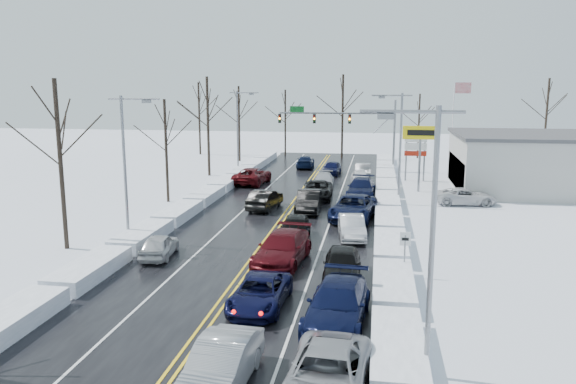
% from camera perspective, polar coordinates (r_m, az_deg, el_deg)
% --- Properties ---
extents(ground, '(160.00, 160.00, 0.00)m').
position_cam_1_polar(ground, '(37.69, -1.42, -3.96)').
color(ground, silver).
rests_on(ground, ground).
extents(road_surface, '(14.00, 84.00, 0.01)m').
position_cam_1_polar(road_surface, '(39.59, -0.89, -3.23)').
color(road_surface, black).
rests_on(road_surface, ground).
extents(snow_bank_left, '(1.89, 72.00, 0.80)m').
position_cam_1_polar(snow_bank_left, '(41.56, -11.28, -2.77)').
color(snow_bank_left, white).
rests_on(snow_bank_left, ground).
extents(snow_bank_right, '(1.89, 72.00, 0.80)m').
position_cam_1_polar(snow_bank_right, '(39.04, 10.18, -3.61)').
color(snow_bank_right, white).
rests_on(snow_bank_right, ground).
extents(traffic_signal_mast, '(13.28, 0.39, 8.00)m').
position_cam_1_polar(traffic_signal_mast, '(64.03, 6.23, 7.05)').
color(traffic_signal_mast, slate).
rests_on(traffic_signal_mast, ground).
extents(tires_plus_sign, '(3.20, 0.34, 6.00)m').
position_cam_1_polar(tires_plus_sign, '(52.17, 13.32, 5.44)').
color(tires_plus_sign, slate).
rests_on(tires_plus_sign, ground).
extents(used_vehicles_sign, '(2.20, 0.22, 4.65)m').
position_cam_1_polar(used_vehicles_sign, '(58.29, 12.83, 4.34)').
color(used_vehicles_sign, slate).
rests_on(used_vehicles_sign, ground).
extents(speed_limit_sign, '(0.55, 0.09, 2.35)m').
position_cam_1_polar(speed_limit_sign, '(28.99, 11.80, -5.40)').
color(speed_limit_sign, slate).
rests_on(speed_limit_sign, ground).
extents(flagpole, '(1.87, 1.20, 10.00)m').
position_cam_1_polar(flagpole, '(66.48, 16.55, 7.19)').
color(flagpole, silver).
rests_on(flagpole, ground).
extents(dealership_building, '(20.40, 12.40, 5.30)m').
position_cam_1_polar(dealership_building, '(56.96, 26.72, 2.64)').
color(dealership_building, '#A4A49F').
rests_on(dealership_building, ground).
extents(streetlight_se, '(3.20, 0.25, 9.00)m').
position_cam_1_polar(streetlight_se, '(18.41, 13.90, -3.01)').
color(streetlight_se, slate).
rests_on(streetlight_se, ground).
extents(streetlight_ne, '(3.20, 0.25, 9.00)m').
position_cam_1_polar(streetlight_ne, '(46.06, 11.11, 5.25)').
color(streetlight_ne, slate).
rests_on(streetlight_ne, ground).
extents(streetlight_sw, '(3.20, 0.25, 9.00)m').
position_cam_1_polar(streetlight_sw, '(35.44, -16.01, 3.42)').
color(streetlight_sw, slate).
rests_on(streetlight_sw, ground).
extents(streetlight_nw, '(3.20, 0.25, 9.00)m').
position_cam_1_polar(streetlight_nw, '(61.82, -4.98, 6.78)').
color(streetlight_nw, slate).
rests_on(streetlight_nw, ground).
extents(tree_left_b, '(4.00, 4.00, 10.00)m').
position_cam_1_polar(tree_left_b, '(35.03, -22.32, 5.71)').
color(tree_left_b, '#2D231C').
rests_on(tree_left_b, ground).
extents(tree_left_c, '(3.40, 3.40, 8.50)m').
position_cam_1_polar(tree_left_c, '(47.22, -12.34, 6.10)').
color(tree_left_c, '#2D231C').
rests_on(tree_left_c, ground).
extents(tree_left_d, '(4.20, 4.20, 10.50)m').
position_cam_1_polar(tree_left_d, '(60.57, -8.17, 8.55)').
color(tree_left_d, '#2D231C').
rests_on(tree_left_d, ground).
extents(tree_left_e, '(3.80, 3.80, 9.50)m').
position_cam_1_polar(tree_left_e, '(72.04, -5.01, 8.40)').
color(tree_left_e, '#2D231C').
rests_on(tree_left_e, ground).
extents(tree_far_a, '(4.00, 4.00, 10.00)m').
position_cam_1_polar(tree_far_a, '(79.79, -9.04, 8.79)').
color(tree_far_a, '#2D231C').
rests_on(tree_far_a, ground).
extents(tree_far_b, '(3.60, 3.60, 9.00)m').
position_cam_1_polar(tree_far_b, '(77.94, -0.28, 8.36)').
color(tree_far_b, '#2D231C').
rests_on(tree_far_b, ground).
extents(tree_far_c, '(4.40, 4.40, 11.00)m').
position_cam_1_polar(tree_far_c, '(75.00, 5.59, 9.29)').
color(tree_far_c, '#2D231C').
rests_on(tree_far_c, ground).
extents(tree_far_d, '(3.40, 3.40, 8.50)m').
position_cam_1_polar(tree_far_d, '(76.60, 13.19, 7.78)').
color(tree_far_d, '#2D231C').
rests_on(tree_far_d, ground).
extents(tree_far_e, '(4.20, 4.20, 10.50)m').
position_cam_1_polar(tree_far_e, '(79.76, 24.86, 8.19)').
color(tree_far_e, '#2D231C').
rests_on(tree_far_e, ground).
extents(queued_car_2, '(2.36, 4.88, 1.34)m').
position_cam_1_polar(queued_car_2, '(25.21, -2.86, -11.61)').
color(queued_car_2, black).
rests_on(queued_car_2, ground).
extents(queued_car_3, '(2.92, 6.05, 1.70)m').
position_cam_1_polar(queued_car_3, '(30.97, -0.56, -7.27)').
color(queued_car_3, '#45090E').
rests_on(queued_car_3, ground).
extents(queued_car_4, '(2.24, 4.70, 1.55)m').
position_cam_1_polar(queued_car_4, '(35.53, 0.76, -4.88)').
color(queued_car_4, black).
rests_on(queued_car_4, ground).
extents(queued_car_5, '(1.88, 5.04, 1.64)m').
position_cam_1_polar(queued_car_5, '(43.38, 2.11, -1.99)').
color(queued_car_5, black).
rests_on(queued_car_5, ground).
extents(queued_car_6, '(2.72, 5.51, 1.51)m').
position_cam_1_polar(queued_car_6, '(48.43, 2.96, -0.65)').
color(queued_car_6, black).
rests_on(queued_car_6, ground).
extents(queued_car_7, '(2.13, 4.73, 1.35)m').
position_cam_1_polar(queued_car_7, '(53.81, 3.64, 0.50)').
color(queued_car_7, '#ADAFB5').
rests_on(queued_car_7, ground).
extents(queued_car_8, '(2.00, 4.43, 1.48)m').
position_cam_1_polar(queued_car_8, '(61.32, 4.46, 1.76)').
color(queued_car_8, black).
rests_on(queued_car_8, ground).
extents(queued_car_11, '(2.77, 5.93, 1.67)m').
position_cam_1_polar(queued_car_11, '(23.68, 5.02, -13.17)').
color(queued_car_11, black).
rests_on(queued_car_11, ground).
extents(queued_car_12, '(2.00, 4.67, 1.57)m').
position_cam_1_polar(queued_car_12, '(28.71, 5.49, -8.79)').
color(queued_car_12, black).
rests_on(queued_car_12, ground).
extents(queued_car_13, '(2.10, 4.58, 1.46)m').
position_cam_1_polar(queued_car_13, '(36.18, 6.47, -4.66)').
color(queued_car_13, '#AFB1B8').
rests_on(queued_car_13, ground).
extents(queued_car_14, '(3.67, 6.53, 1.72)m').
position_cam_1_polar(queued_car_14, '(41.24, 6.63, -2.74)').
color(queued_car_14, black).
rests_on(queued_car_14, ground).
extents(queued_car_15, '(2.57, 5.81, 1.66)m').
position_cam_1_polar(queued_car_15, '(49.04, 7.43, -0.58)').
color(queued_car_15, black).
rests_on(queued_car_15, ground).
extents(queued_car_16, '(2.07, 4.33, 1.43)m').
position_cam_1_polar(queued_car_16, '(55.43, 7.30, 0.74)').
color(queued_car_16, silver).
rests_on(queued_car_16, ground).
extents(queued_car_17, '(1.71, 4.59, 1.50)m').
position_cam_1_polar(queued_car_17, '(59.54, 7.59, 1.43)').
color(queued_car_17, '#46494C').
rests_on(queued_car_17, ground).
extents(oncoming_car_0, '(2.21, 4.88, 1.55)m').
position_cam_1_polar(oncoming_car_0, '(44.27, -2.35, -1.74)').
color(oncoming_car_0, black).
rests_on(oncoming_car_0, ground).
extents(oncoming_car_1, '(3.26, 6.07, 1.62)m').
position_cam_1_polar(oncoming_car_1, '(55.60, -3.63, 0.84)').
color(oncoming_car_1, '#4C0A0E').
rests_on(oncoming_car_1, ground).
extents(oncoming_car_2, '(2.35, 5.06, 1.43)m').
position_cam_1_polar(oncoming_car_2, '(66.35, 1.77, 2.48)').
color(oncoming_car_2, black).
rests_on(oncoming_car_2, ground).
extents(oncoming_car_3, '(2.00, 4.07, 1.34)m').
position_cam_1_polar(oncoming_car_3, '(32.93, -12.90, -6.44)').
color(oncoming_car_3, silver).
rests_on(oncoming_car_3, ground).
extents(parked_car_0, '(5.09, 2.73, 1.36)m').
position_cam_1_polar(parked_car_0, '(48.10, 17.54, -1.22)').
color(parked_car_0, silver).
rests_on(parked_car_0, ground).
extents(parked_car_1, '(2.12, 4.72, 1.34)m').
position_cam_1_polar(parked_car_1, '(53.47, 20.20, -0.22)').
color(parked_car_1, '#95979C').
rests_on(parked_car_1, ground).
extents(parked_car_2, '(2.33, 4.77, 1.57)m').
position_cam_1_polar(parked_car_2, '(59.35, 17.13, 1.01)').
color(parked_car_2, black).
rests_on(parked_car_2, ground).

